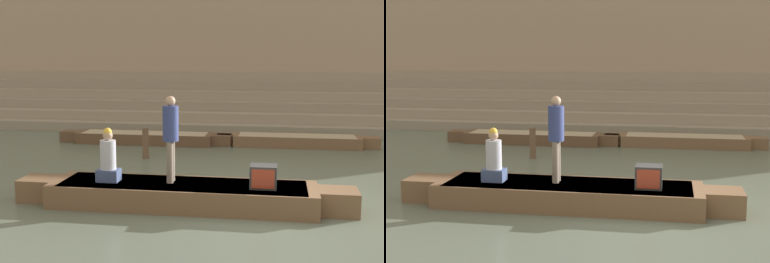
% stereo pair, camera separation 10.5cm
% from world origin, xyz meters
% --- Properties ---
extents(ground_plane, '(120.00, 120.00, 0.00)m').
position_xyz_m(ground_plane, '(0.00, 0.00, 0.00)').
color(ground_plane, '#566051').
extents(ghat_steps, '(36.00, 4.16, 2.26)m').
position_xyz_m(ghat_steps, '(0.00, 12.33, 0.82)').
color(ghat_steps, gray).
rests_on(ghat_steps, ground).
extents(back_wall, '(34.20, 1.28, 9.22)m').
position_xyz_m(back_wall, '(0.00, 14.43, 4.58)').
color(back_wall, tan).
rests_on(back_wall, ground).
extents(rowboat_main, '(6.99, 1.54, 0.48)m').
position_xyz_m(rowboat_main, '(-1.68, 0.22, 0.25)').
color(rowboat_main, brown).
rests_on(rowboat_main, ground).
extents(person_standing, '(0.33, 0.33, 1.79)m').
position_xyz_m(person_standing, '(-1.94, 0.31, 1.51)').
color(person_standing, '#756656').
rests_on(person_standing, rowboat_main).
extents(person_rowing, '(0.46, 0.36, 1.12)m').
position_xyz_m(person_rowing, '(-3.23, 0.17, 0.94)').
color(person_rowing, '#3D4C75').
rests_on(person_rowing, rowboat_main).
extents(tv_set, '(0.52, 0.46, 0.46)m').
position_xyz_m(tv_set, '(-0.03, 0.13, 0.71)').
color(tv_set, '#2D2D2D').
rests_on(tv_set, rowboat_main).
extents(moored_boat_shore, '(6.02, 1.11, 0.37)m').
position_xyz_m(moored_boat_shore, '(-4.35, 7.52, 0.20)').
color(moored_boat_shore, brown).
rests_on(moored_boat_shore, ground).
extents(moored_boat_distant, '(5.34, 1.11, 0.37)m').
position_xyz_m(moored_boat_distant, '(0.84, 7.76, 0.20)').
color(moored_boat_distant, brown).
rests_on(moored_boat_distant, ground).
extents(mooring_post, '(0.19, 0.19, 0.91)m').
position_xyz_m(mooring_post, '(-3.67, 4.95, 0.46)').
color(mooring_post, brown).
rests_on(mooring_post, ground).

